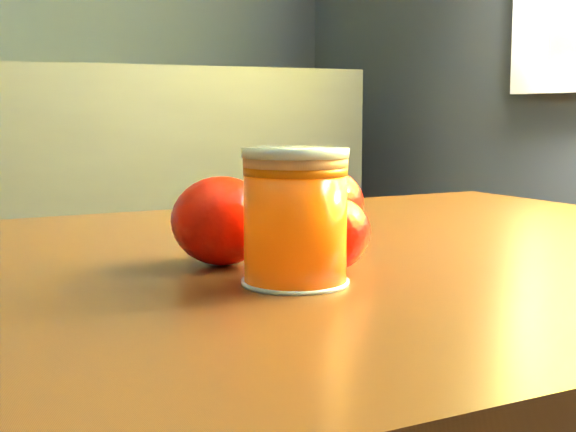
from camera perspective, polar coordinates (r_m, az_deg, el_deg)
name	(u,v)px	position (r m, az deg, el deg)	size (l,w,h in m)	color
table	(294,363)	(0.66, 0.42, -10.44)	(0.97, 0.71, 0.70)	#572E15
juice_glass	(295,217)	(0.52, 0.52, -0.10)	(0.07, 0.07, 0.09)	#FF5105
orange_front	(221,221)	(0.59, -4.76, -0.34)	(0.07, 0.07, 0.07)	#FF1805
orange_back	(322,204)	(0.70, 2.46, 0.89)	(0.07, 0.07, 0.06)	#FF1805
orange_extra	(326,232)	(0.56, 2.72, -1.17)	(0.06, 0.06, 0.06)	#FF1805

